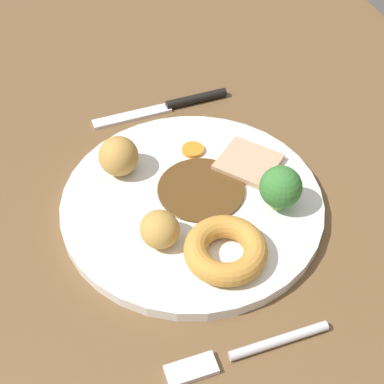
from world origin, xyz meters
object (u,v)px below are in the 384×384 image
Objects in this scene: broccoli_floret at (279,185)px; fork at (244,352)px; meat_slice_main at (248,163)px; roast_potato_right at (160,229)px; dinner_plate at (192,203)px; knife at (173,105)px; roast_potato_left at (119,156)px; carrot_coin_front at (193,150)px; yorkshire_pudding at (225,250)px.

broccoli_floret is 17.82cm from fork.
meat_slice_main is 6.83cm from broccoli_floret.
broccoli_floret is at bearing -84.12° from roast_potato_right.
roast_potato_right is (-4.62, 4.74, 2.47)cm from dinner_plate.
meat_slice_main is 15.54cm from knife.
roast_potato_left is (3.50, 14.29, 1.77)cm from meat_slice_main.
fork is at bearing -163.38° from roast_potato_right.
knife is (17.79, -2.77, -0.25)cm from dinner_plate.
fork is (-24.63, -5.82, -3.18)cm from roast_potato_left.
roast_potato_left is 25.51cm from fork.
carrot_coin_front reaches higher than dinner_plate.
roast_potato_left reaches higher than meat_slice_main.
roast_potato_right reaches higher than fork.
roast_potato_left is 11.39cm from roast_potato_right.
broccoli_floret reaches higher than meat_slice_main.
roast_potato_right is 0.23× the size of knife.
yorkshire_pudding is 9.51cm from broccoli_floret.
knife is (11.17, -9.34, -3.12)cm from roast_potato_left.
fork is at bearing 177.64° from dinner_plate.
meat_slice_main is 2.46× the size of carrot_coin_front.
knife is (14.67, 4.95, -1.35)cm from meat_slice_main.
yorkshire_pudding is 26.46cm from knife.
roast_potato_right reaches higher than yorkshire_pudding.
dinner_plate is 18.01cm from knife.
carrot_coin_front is (11.85, -7.05, -1.53)cm from roast_potato_right.
dinner_plate is 5.64× the size of broccoli_floret.
roast_potato_left reaches higher than roast_potato_right.
yorkshire_pudding is at bearing 124.00° from broccoli_floret.
yorkshire_pudding reaches higher than carrot_coin_front.
broccoli_floret is at bearing -56.00° from yorkshire_pudding.
meat_slice_main reaches higher than fork.
roast_potato_right reaches higher than meat_slice_main.
roast_potato_right is (-7.74, 12.46, 1.37)cm from meat_slice_main.
knife is at bearing -8.87° from dinner_plate.
broccoli_floret is (-10.49, -6.21, 2.49)cm from carrot_coin_front.
broccoli_floret is (-9.87, -15.09, 0.56)cm from roast_potato_left.
dinner_plate is at bearing 162.33° from carrot_coin_front.
carrot_coin_front is at bearing 30.64° from broccoli_floret.
carrot_coin_front is 0.17× the size of fork.
roast_potato_right is at bearing 149.28° from carrot_coin_front.
roast_potato_left is 0.94× the size of broccoli_floret.
yorkshire_pudding reaches higher than dinner_plate.
carrot_coin_front is at bearing -98.60° from fork.
dinner_plate is 10.92× the size of carrot_coin_front.
carrot_coin_front is at bearing 52.78° from meat_slice_main.
roast_potato_left is at bearing 25.79° from yorkshire_pudding.
yorkshire_pudding is at bearing -175.03° from dinner_plate.
roast_potato_right is 23.79cm from knife.
dinner_plate reaches higher than knife.
yorkshire_pudding is at bearing 174.32° from carrot_coin_front.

